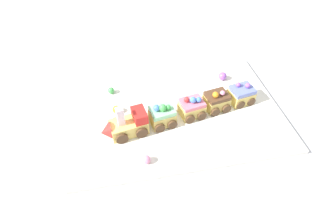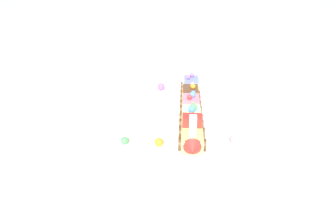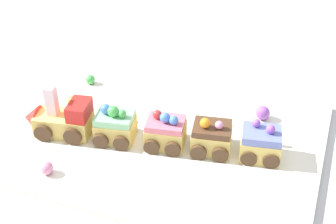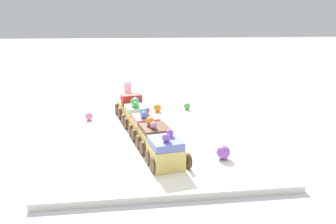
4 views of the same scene
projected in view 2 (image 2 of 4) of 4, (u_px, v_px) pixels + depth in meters
ground_plane at (180, 119)px, 0.84m from camera, size 10.00×10.00×0.00m
display_board at (180, 117)px, 0.83m from camera, size 0.61×0.43×0.01m
cake_train_locomotive at (192, 137)px, 0.68m from camera, size 0.13×0.08×0.09m
cake_car_mint at (191, 117)px, 0.77m from camera, size 0.08×0.08×0.07m
cake_car_strawberry at (191, 104)px, 0.85m from camera, size 0.08×0.08×0.07m
cake_car_chocolate at (190, 94)px, 0.92m from camera, size 0.08×0.08×0.07m
cake_car_blueberry at (190, 85)px, 0.99m from camera, size 0.08×0.08×0.07m
gumball_orange at (159, 142)px, 0.68m from camera, size 0.02×0.02×0.02m
gumball_green at (125, 141)px, 0.69m from camera, size 0.02×0.02×0.02m
gumball_purple at (161, 87)px, 1.00m from camera, size 0.03×0.03×0.03m
gumball_pink at (234, 139)px, 0.69m from camera, size 0.02×0.02×0.02m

